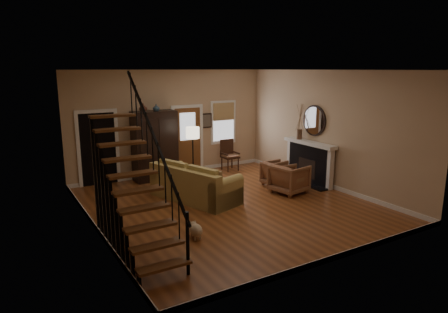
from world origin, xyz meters
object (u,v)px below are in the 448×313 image
coffee_table (209,187)px  floor_lamp (193,156)px  armchair_right (278,174)px  armoire (155,146)px  armchair_left (289,178)px  sofa (195,183)px  side_chair (230,155)px

coffee_table → floor_lamp: size_ratio=0.67×
coffee_table → armchair_right: armchair_right is taller
armoire → floor_lamp: (0.75, -1.08, -0.20)m
armoire → armchair_left: armoire is taller
armoire → armchair_right: 3.79m
armchair_right → floor_lamp: 2.52m
sofa → armchair_left: sofa is taller
floor_lamp → armchair_right: bearing=-34.2°
sofa → armchair_left: 2.59m
sofa → coffee_table: sofa is taller
armchair_left → sofa: bearing=61.5°
armoire → side_chair: bearing=-4.5°
armchair_left → floor_lamp: 2.83m
armoire → floor_lamp: bearing=-55.3°
coffee_table → armchair_left: bearing=-24.9°
armoire → coffee_table: 2.44m
sofa → floor_lamp: floor_lamp is taller
armoire → sofa: bearing=-85.8°
side_chair → armchair_right: bearing=-84.0°
armchair_left → side_chair: bearing=-9.0°
coffee_table → armchair_left: 2.20m
armchair_right → floor_lamp: bearing=53.8°
armchair_right → side_chair: (-0.24, 2.27, 0.15)m
coffee_table → side_chair: bearing=46.5°
armoire → armchair_right: size_ratio=2.69×
sofa → armchair_right: bearing=-21.0°
armchair_left → coffee_table: bearing=54.3°
sofa → coffee_table: 0.55m
armoire → side_chair: (2.55, -0.20, -0.54)m
armchair_left → armchair_right: bearing=-23.2°
coffee_table → armchair_right: size_ratio=1.46×
armchair_left → floor_lamp: size_ratio=0.52×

